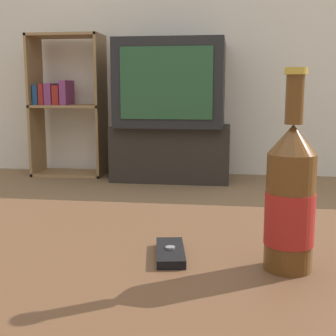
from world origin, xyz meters
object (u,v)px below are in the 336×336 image
Objects in this scene: beer_bottle at (290,200)px; tv_stand at (172,153)px; cell_phone at (170,252)px; bookshelf at (65,103)px; television at (172,84)px.

tv_stand is at bearing 101.02° from beer_bottle.
cell_phone reaches higher than tv_stand.
bookshelf reaches higher than beer_bottle.
tv_stand is 7.13× the size of cell_phone.
tv_stand is 0.79× the size of bookshelf.
television is at bearing 87.95° from cell_phone.
beer_bottle is at bearing -78.97° from television.
television reaches higher than beer_bottle.
cell_phone is at bearing -82.57° from television.
bookshelf is 3.10m from cell_phone.
cell_phone is (1.22, -2.85, -0.15)m from bookshelf.
bookshelf reaches higher than tv_stand.
cell_phone is (0.36, -2.76, -0.30)m from television.
bookshelf is (-0.86, 0.08, 0.37)m from tv_stand.
bookshelf is 8.96× the size of cell_phone.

